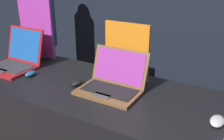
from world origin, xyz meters
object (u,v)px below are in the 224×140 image
Objects in this scene: laptop_front at (16,59)px; person_bystander at (44,40)px; laptop_middle at (113,82)px; mouse_middle at (77,83)px; mouse_back at (217,121)px; mouse_front at (31,74)px; promo_stand_front at (36,29)px; promo_stand_middle at (127,54)px.

person_bystander reaches higher than laptop_front.
laptop_middle is at bearing 1.56° from laptop_front.
mouse_middle is at bearing -38.46° from person_bystander.
mouse_middle reaches higher than mouse_back.
promo_stand_front is (-0.23, 0.32, 0.23)m from mouse_front.
mouse_back is at bearing -25.26° from person_bystander.
promo_stand_middle is at bearing -2.28° from promo_stand_front.
mouse_back is at bearing -0.56° from mouse_middle.
promo_stand_front is 1.31× the size of promo_stand_middle.
laptop_front is 3.83× the size of mouse_front.
person_bystander is at bearing 154.74° from mouse_back.
person_bystander reaches higher than mouse_middle.
mouse_front is 1.39m from person_bystander.
mouse_front is at bearing -173.60° from mouse_middle.
promo_stand_front is at bearing 90.00° from laptop_front.
mouse_back is (0.64, -0.25, -0.17)m from promo_stand_middle.
mouse_middle is at bearing -2.87° from laptop_front.
promo_stand_middle is 0.24× the size of person_bystander.
mouse_middle is at bearing -135.39° from promo_stand_middle.
mouse_front is at bearing -155.58° from promo_stand_middle.
laptop_front reaches higher than laptop_middle.
mouse_middle is at bearing -167.64° from laptop_middle.
promo_stand_front is at bearing 177.72° from promo_stand_middle.
mouse_front is at bearing -18.01° from laptop_front.
mouse_back is (0.64, -0.06, -0.04)m from laptop_middle.
promo_stand_front reaches higher than mouse_back.
mouse_back is 0.07× the size of person_bystander.
mouse_front is 0.24× the size of laptop_middle.
laptop_front is 0.22× the size of person_bystander.
mouse_middle is at bearing -24.43° from promo_stand_front.
laptop_front reaches higher than mouse_middle.
mouse_front is at bearing -49.79° from person_bystander.
mouse_front is at bearing -171.24° from laptop_middle.
mouse_front is 0.18× the size of promo_stand_front.
laptop_front is 1.50m from mouse_back.
promo_stand_front reaches higher than mouse_middle.
promo_stand_middle reaches higher than mouse_middle.
laptop_front is at bearing -55.83° from person_bystander.
person_bystander is (-0.89, 1.05, -0.13)m from mouse_front.
laptop_middle is at bearing 174.46° from mouse_back.
promo_stand_front is at bearing 125.27° from mouse_front.
person_bystander is at bearing 132.15° from promo_stand_front.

